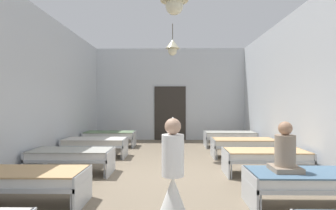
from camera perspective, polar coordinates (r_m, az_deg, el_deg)
The scene contains 12 objects.
ground_plane at distance 6.35m, azimuth -0.02°, elevation -15.25°, with size 7.24×11.93×0.10m, color #7A6B56.
room_shell at distance 7.51m, azimuth 0.17°, elevation 3.42°, with size 7.04×11.53×4.11m.
bed_left_row_1 at distance 4.99m, azimuth -28.42°, elevation -13.91°, with size 1.90×0.84×0.57m.
bed_right_row_1 at distance 4.89m, azimuth 28.14°, elevation -14.20°, with size 1.90×0.84×0.57m.
bed_left_row_2 at distance 6.67m, azimuth -20.26°, elevation -10.20°, with size 1.90×0.84×0.57m.
bed_right_row_2 at distance 6.60m, azimuth 20.46°, elevation -10.32°, with size 1.90×0.84×0.57m.
bed_left_row_3 at distance 8.44m, azimuth -15.54°, elevation -7.92°, with size 1.90×0.84×0.57m.
bed_right_row_3 at distance 8.39m, azimuth 16.08°, elevation -7.98°, with size 1.90×0.84×0.57m.
bed_left_row_4 at distance 10.26m, azimuth -12.50°, elevation -6.40°, with size 1.90×0.84×0.57m.
bed_right_row_4 at distance 10.22m, azimuth 13.29°, elevation -6.44°, with size 1.90×0.84×0.57m.
nurse_near_aisle at distance 3.67m, azimuth 1.05°, elevation -17.70°, with size 0.52×0.52×1.49m.
patient_seated_primary at distance 4.68m, azimuth 24.12°, elevation -9.46°, with size 0.44×0.44×0.80m.
Camera 1 is at (0.11, -6.11, 1.68)m, focal length 28.04 mm.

